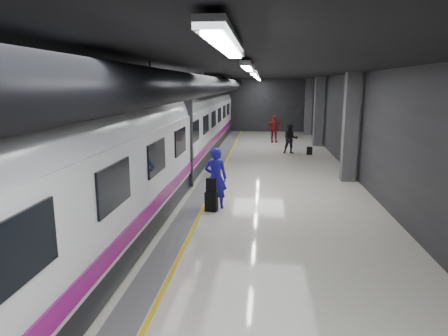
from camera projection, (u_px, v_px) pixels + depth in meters
name	position (u px, v px, depth m)	size (l,w,h in m)	color
ground	(237.00, 190.00, 15.50)	(40.00, 40.00, 0.00)	silver
platform_hall	(232.00, 97.00, 15.74)	(10.02, 40.02, 4.51)	black
train	(154.00, 136.00, 15.39)	(3.05, 38.00, 4.05)	black
traveler_main	(216.00, 178.00, 13.03)	(0.74, 0.48, 2.02)	#201AC5
suitcase_main	(211.00, 202.00, 12.82)	(0.39, 0.25, 0.64)	black
shoulder_bag	(211.00, 185.00, 12.72)	(0.34, 0.18, 0.45)	black
traveler_far_a	(290.00, 139.00, 23.43)	(0.86, 0.67, 1.77)	black
traveler_far_b	(274.00, 129.00, 28.09)	(1.13, 0.47, 1.92)	maroon
suitcase_far	(309.00, 151.00, 23.22)	(0.31, 0.20, 0.46)	black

